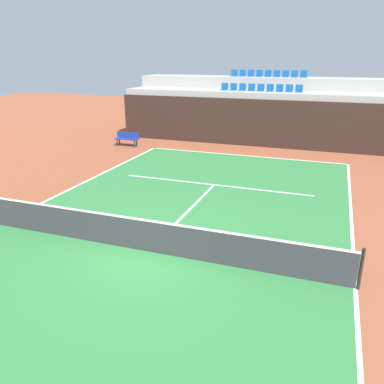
% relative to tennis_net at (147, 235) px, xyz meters
% --- Properties ---
extents(ground_plane, '(80.00, 80.00, 0.00)m').
position_rel_tennis_net_xyz_m(ground_plane, '(0.00, 0.00, -0.51)').
color(ground_plane, brown).
extents(court_surface, '(11.00, 24.00, 0.01)m').
position_rel_tennis_net_xyz_m(court_surface, '(0.00, 0.00, -0.50)').
color(court_surface, '#2D7238').
rests_on(court_surface, ground_plane).
extents(baseline_far, '(11.00, 0.10, 0.00)m').
position_rel_tennis_net_xyz_m(baseline_far, '(0.00, 11.95, -0.50)').
color(baseline_far, white).
rests_on(baseline_far, court_surface).
extents(sideline_right, '(0.10, 24.00, 0.00)m').
position_rel_tennis_net_xyz_m(sideline_right, '(5.45, 0.00, -0.50)').
color(sideline_right, white).
rests_on(sideline_right, court_surface).
extents(service_line_far, '(8.26, 0.10, 0.00)m').
position_rel_tennis_net_xyz_m(service_line_far, '(0.00, 6.40, -0.50)').
color(service_line_far, white).
rests_on(service_line_far, court_surface).
extents(centre_service_line, '(0.10, 6.40, 0.00)m').
position_rel_tennis_net_xyz_m(centre_service_line, '(0.00, 3.20, -0.50)').
color(centre_service_line, white).
rests_on(centre_service_line, court_surface).
extents(back_wall, '(17.51, 0.30, 2.81)m').
position_rel_tennis_net_xyz_m(back_wall, '(0.00, 14.63, 0.90)').
color(back_wall, black).
rests_on(back_wall, ground_plane).
extents(stands_tier_lower, '(17.51, 2.40, 3.17)m').
position_rel_tennis_net_xyz_m(stands_tier_lower, '(0.00, 15.98, 1.08)').
color(stands_tier_lower, '#9E9E99').
rests_on(stands_tier_lower, ground_plane).
extents(stands_tier_upper, '(17.51, 2.40, 3.91)m').
position_rel_tennis_net_xyz_m(stands_tier_upper, '(0.00, 18.38, 1.45)').
color(stands_tier_upper, '#9E9E99').
rests_on(stands_tier_upper, ground_plane).
extents(seating_row_lower, '(5.09, 0.44, 0.44)m').
position_rel_tennis_net_xyz_m(seating_row_lower, '(0.00, 16.08, 2.79)').
color(seating_row_lower, '#145193').
rests_on(seating_row_lower, stands_tier_lower).
extents(seating_row_upper, '(5.09, 0.44, 0.44)m').
position_rel_tennis_net_xyz_m(seating_row_upper, '(0.00, 18.48, 3.53)').
color(seating_row_upper, '#145193').
rests_on(seating_row_upper, stands_tier_upper).
extents(tennis_net, '(11.08, 0.08, 1.07)m').
position_rel_tennis_net_xyz_m(tennis_net, '(0.00, 0.00, 0.00)').
color(tennis_net, black).
rests_on(tennis_net, court_surface).
extents(player_bench, '(1.50, 0.40, 0.85)m').
position_rel_tennis_net_xyz_m(player_bench, '(-7.24, 11.93, -0.00)').
color(player_bench, navy).
rests_on(player_bench, ground_plane).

